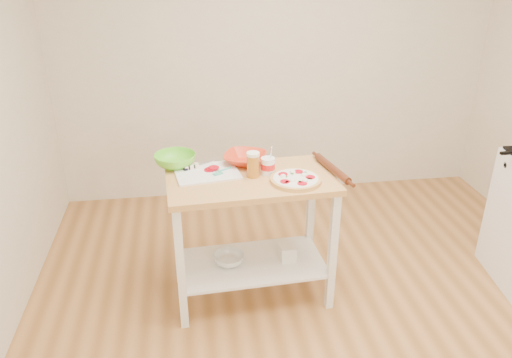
{
  "coord_description": "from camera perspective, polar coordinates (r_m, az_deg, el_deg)",
  "views": [
    {
      "loc": [
        -0.84,
        -2.2,
        2.24
      ],
      "look_at": [
        -0.41,
        0.7,
        0.85
      ],
      "focal_mm": 35.0,
      "sensor_mm": 36.0,
      "label": 1
    }
  ],
  "objects": [
    {
      "name": "green_bowl",
      "position": [
        3.34,
        -9.23,
        2.13
      ],
      "size": [
        0.34,
        0.34,
        0.09
      ],
      "primitive_type": "imported",
      "rotation": [
        0.0,
        0.0,
        -0.29
      ],
      "color": "#66D32E",
      "rests_on": "prep_island"
    },
    {
      "name": "pizza",
      "position": [
        3.1,
        4.56,
        -0.02
      ],
      "size": [
        0.32,
        0.32,
        0.05
      ],
      "rotation": [
        0.0,
        0.0,
        -0.34
      ],
      "color": "#E4B261",
      "rests_on": "prep_island"
    },
    {
      "name": "shelf_bin",
      "position": [
        3.48,
        3.63,
        -8.4
      ],
      "size": [
        0.11,
        0.11,
        0.11
      ],
      "primitive_type": "cube",
      "rotation": [
        0.0,
        0.0,
        0.05
      ],
      "color": "white",
      "rests_on": "prep_island"
    },
    {
      "name": "cutting_board",
      "position": [
        3.23,
        -5.69,
        0.79
      ],
      "size": [
        0.44,
        0.35,
        0.04
      ],
      "rotation": [
        0.0,
        0.0,
        0.14
      ],
      "color": "white",
      "rests_on": "prep_island"
    },
    {
      "name": "knife",
      "position": [
        3.3,
        -6.82,
        1.49
      ],
      "size": [
        0.23,
        0.17,
        0.01
      ],
      "rotation": [
        0.0,
        0.0,
        0.55
      ],
      "color": "silver",
      "rests_on": "cutting_board"
    },
    {
      "name": "orange_bowl",
      "position": [
        3.35,
        -1.24,
        2.35
      ],
      "size": [
        0.36,
        0.36,
        0.07
      ],
      "primitive_type": "imported",
      "rotation": [
        0.0,
        0.0,
        -0.38
      ],
      "color": "red",
      "rests_on": "prep_island"
    },
    {
      "name": "beer_pint",
      "position": [
        3.14,
        -0.34,
        1.67
      ],
      "size": [
        0.08,
        0.08,
        0.16
      ],
      "color": "#B26D1F",
      "rests_on": "prep_island"
    },
    {
      "name": "shelf_glass_bowl",
      "position": [
        3.45,
        -3.1,
        -9.13
      ],
      "size": [
        0.21,
        0.21,
        0.07
      ],
      "primitive_type": "imported",
      "rotation": [
        0.0,
        0.0,
        -0.0
      ],
      "color": "silver",
      "rests_on": "prep_island"
    },
    {
      "name": "rolling_pin",
      "position": [
        3.26,
        8.71,
        1.17
      ],
      "size": [
        0.13,
        0.42,
        0.05
      ],
      "primitive_type": "cylinder",
      "rotation": [
        1.57,
        0.0,
        0.2
      ],
      "color": "#502412",
      "rests_on": "prep_island"
    },
    {
      "name": "spatula",
      "position": [
        3.21,
        -3.96,
        0.88
      ],
      "size": [
        0.13,
        0.12,
        0.01
      ],
      "rotation": [
        0.0,
        0.0,
        0.53
      ],
      "color": "#3CAE91",
      "rests_on": "cutting_board"
    },
    {
      "name": "yogurt_tub",
      "position": [
        3.19,
        1.36,
        1.51
      ],
      "size": [
        0.09,
        0.09,
        0.19
      ],
      "color": "white",
      "rests_on": "prep_island"
    },
    {
      "name": "prep_island",
      "position": [
        3.27,
        -0.54,
        -3.94
      ],
      "size": [
        1.09,
        0.63,
        0.9
      ],
      "rotation": [
        0.0,
        0.0,
        0.05
      ],
      "color": "tan",
      "rests_on": "ground"
    },
    {
      "name": "room_shell",
      "position": [
        2.51,
        11.74,
        4.05
      ],
      "size": [
        4.04,
        4.54,
        2.74
      ],
      "color": "#B37A42",
      "rests_on": "ground"
    }
  ]
}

